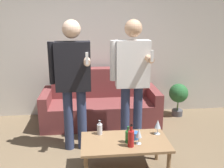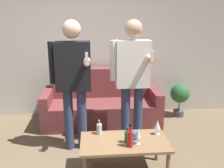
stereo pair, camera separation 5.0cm
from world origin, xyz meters
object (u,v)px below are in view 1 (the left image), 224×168
object	(u,v)px
person_standing_left	(73,77)
person_standing_right	(132,74)
coffee_table	(125,144)
bottle_orange	(131,138)
couch	(101,104)

from	to	relation	value
person_standing_left	person_standing_right	xyz separation A→B (m)	(0.80, 0.09, 0.00)
coffee_table	person_standing_left	bearing A→B (deg)	133.50
bottle_orange	person_standing_left	xyz separation A→B (m)	(-0.64, 0.76, 0.52)
couch	person_standing_left	bearing A→B (deg)	-114.43
couch	coffee_table	world-z (taller)	couch
person_standing_left	person_standing_right	size ratio (longest dim) A/B	1.00
person_standing_left	person_standing_right	world-z (taller)	same
coffee_table	couch	bearing A→B (deg)	97.30
coffee_table	person_standing_left	size ratio (longest dim) A/B	0.57
coffee_table	bottle_orange	distance (m)	0.20
person_standing_right	couch	bearing A→B (deg)	116.18
couch	coffee_table	bearing A→B (deg)	-82.70
person_standing_left	person_standing_right	distance (m)	0.80
couch	bottle_orange	xyz separation A→B (m)	(0.24, -1.65, 0.20)
bottle_orange	person_standing_right	bearing A→B (deg)	79.81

